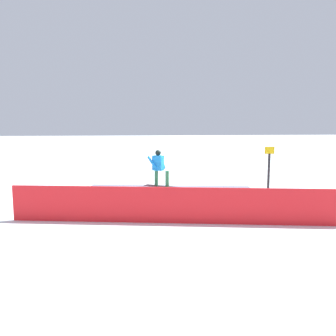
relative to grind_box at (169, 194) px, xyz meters
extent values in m
plane|color=white|center=(0.00, 0.00, -0.25)|extent=(120.00, 120.00, 0.00)
cube|color=red|center=(0.00, 0.00, 0.01)|extent=(6.16, 1.51, 0.51)
cube|color=red|center=(0.00, 0.00, -0.12)|extent=(6.18, 1.52, 0.12)
cube|color=#888CA4|center=(0.00, 0.00, 0.28)|extent=(6.17, 1.57, 0.04)
cube|color=black|center=(0.30, -0.05, 0.31)|extent=(1.37, 1.03, 0.01)
cylinder|color=#2D764B|center=(0.50, -0.18, 0.62)|extent=(0.19, 0.19, 0.61)
cylinder|color=#2D764B|center=(0.10, 0.08, 0.62)|extent=(0.19, 0.19, 0.61)
cube|color=#1A88E1|center=(0.43, -0.13, 1.22)|extent=(0.47, 0.42, 0.57)
sphere|color=black|center=(0.43, -0.13, 1.61)|extent=(0.22, 0.22, 0.22)
cylinder|color=#1A88E1|center=(0.67, -0.09, 1.24)|extent=(0.39, 0.29, 0.49)
cylinder|color=#1A88E1|center=(0.26, -0.22, 1.24)|extent=(0.28, 0.23, 0.55)
cube|color=red|center=(0.00, 3.05, 0.30)|extent=(10.21, 1.66, 1.11)
cylinder|color=#262628|center=(-4.18, -0.61, 0.62)|extent=(0.10, 0.10, 1.74)
cube|color=yellow|center=(-4.18, -0.61, 1.63)|extent=(0.40, 0.04, 0.30)
camera|label=1|loc=(1.30, 13.37, 2.84)|focal=37.78mm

